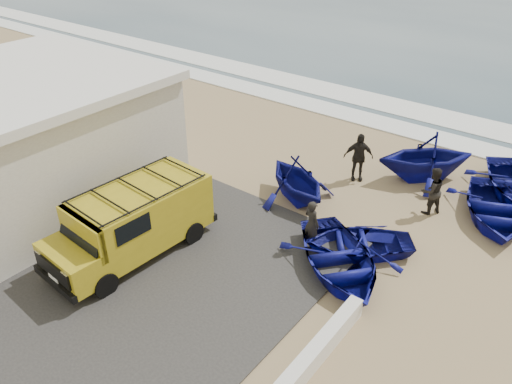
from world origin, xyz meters
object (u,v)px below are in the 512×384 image
Objects in this scene: boat_near_right at (358,242)px; fisherman_front at (312,224)px; fisherman_back at (358,157)px; boat_mid_right at (495,209)px; boat_far_left at (426,156)px; parapet at (292,382)px; fisherman_middle at (432,191)px; van at (134,220)px; boat_mid_left at (297,179)px; building at (11,140)px; boat_near_left at (339,260)px.

fisherman_front is (-1.33, -0.58, 0.46)m from boat_near_right.
fisherman_front is 0.84× the size of fisherman_back.
boat_far_left is at bearing 133.71° from boat_mid_right.
boat_near_right is 0.82× the size of boat_mid_right.
boat_far_left reaches higher than parapet.
fisherman_middle is 0.90× the size of fisherman_back.
van is at bearing -145.48° from fisherman_back.
fisherman_middle reaches higher than parapet.
boat_near_right is at bearing 102.73° from parapet.
fisherman_back is at bearing 6.68° from boat_mid_left.
parapet is 6.75m from van.
van is (5.93, 0.25, -0.98)m from building.
boat_near_right is 1.74× the size of fisherman_back.
building is 12.68m from parapet.
boat_mid_right is (1.57, 9.81, 0.14)m from parapet.
fisherman_middle is at bearing 29.06° from boat_near_left.
fisherman_back is at bearing 171.11° from boat_near_right.
parapet is 1.89× the size of boat_mid_left.
boat_mid_right is at bearing 80.91° from parapet.
boat_far_left is (-2.97, 1.23, 0.55)m from boat_mid_right.
building is 15.01m from boat_far_left.
fisherman_middle is at bearing 128.39° from boat_near_right.
fisherman_back is (-4.98, -0.37, 0.54)m from boat_mid_right.
parapet is 1.15× the size of van.
fisherman_back reaches higher than boat_mid_right.
fisherman_middle reaches higher than boat_near_right.
fisherman_back is (-3.09, 0.56, 0.10)m from fisherman_middle.
fisherman_middle is at bearing -44.69° from fisherman_back.
fisherman_back is (-2.18, 5.23, 0.53)m from boat_near_left.
boat_near_right is 1.93× the size of fisherman_middle.
boat_near_right is at bearing -86.35° from boat_mid_left.
van reaches higher than fisherman_middle.
van is 11.07m from boat_far_left.
building is 2.57× the size of boat_far_left.
boat_near_left is (5.34, 2.96, -0.76)m from van.
van is at bearing -89.66° from boat_near_right.
van is 9.86m from fisherman_middle.
van is 1.43× the size of boat_far_left.
boat_near_left is at bearing 32.67° from van.
boat_far_left is (5.17, 9.78, -0.21)m from van.
fisherman_middle is at bearing -18.44° from boat_far_left.
boat_mid_left is 2.86m from fisherman_back.
boat_mid_right is (14.07, 8.81, -1.75)m from building.
fisherman_middle is (4.08, 2.11, 0.02)m from boat_mid_left.
boat_far_left is (-1.40, 11.04, 0.69)m from parapet.
boat_far_left is (-0.17, 6.83, 0.55)m from boat_near_left.
boat_near_right is 5.23m from boat_mid_right.
building is at bearing 175.42° from parapet.
boat_near_left is at bearing 15.90° from building.
fisherman_back is (-0.86, 4.64, 0.15)m from fisherman_front.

